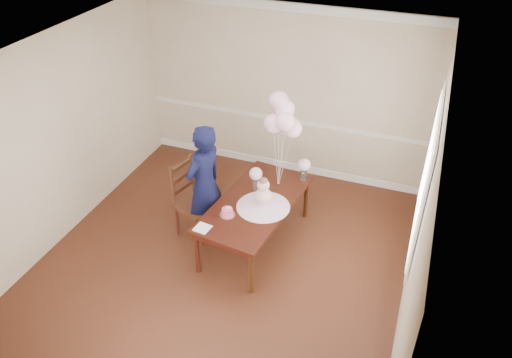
% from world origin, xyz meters
% --- Properties ---
extents(floor, '(4.50, 5.00, 0.00)m').
position_xyz_m(floor, '(0.00, 0.00, 0.00)').
color(floor, '#35170D').
rests_on(floor, ground).
extents(ceiling, '(4.50, 5.00, 0.02)m').
position_xyz_m(ceiling, '(0.00, 0.00, 2.70)').
color(ceiling, white).
rests_on(ceiling, wall_back).
extents(wall_back, '(4.50, 0.02, 2.70)m').
position_xyz_m(wall_back, '(0.00, 2.50, 1.35)').
color(wall_back, tan).
rests_on(wall_back, floor).
extents(wall_front, '(4.50, 0.02, 2.70)m').
position_xyz_m(wall_front, '(0.00, -2.50, 1.35)').
color(wall_front, tan).
rests_on(wall_front, floor).
extents(wall_left, '(0.02, 5.00, 2.70)m').
position_xyz_m(wall_left, '(-2.25, 0.00, 1.35)').
color(wall_left, tan).
rests_on(wall_left, floor).
extents(wall_right, '(0.02, 5.00, 2.70)m').
position_xyz_m(wall_right, '(2.25, 0.00, 1.35)').
color(wall_right, tan).
rests_on(wall_right, floor).
extents(chair_rail_trim, '(4.50, 0.02, 0.07)m').
position_xyz_m(chair_rail_trim, '(0.00, 2.49, 0.90)').
color(chair_rail_trim, silver).
rests_on(chair_rail_trim, wall_back).
extents(crown_molding, '(4.50, 0.02, 0.12)m').
position_xyz_m(crown_molding, '(0.00, 2.49, 2.63)').
color(crown_molding, silver).
rests_on(crown_molding, wall_back).
extents(baseboard_trim, '(4.50, 0.02, 0.12)m').
position_xyz_m(baseboard_trim, '(0.00, 2.49, 0.06)').
color(baseboard_trim, white).
rests_on(baseboard_trim, floor).
extents(window_frame, '(0.02, 1.66, 1.56)m').
position_xyz_m(window_frame, '(2.23, 0.50, 1.55)').
color(window_frame, white).
rests_on(window_frame, wall_right).
extents(window_blinds, '(0.01, 1.50, 1.40)m').
position_xyz_m(window_blinds, '(2.21, 0.50, 1.55)').
color(window_blinds, silver).
rests_on(window_blinds, wall_right).
extents(dining_table_top, '(1.12, 1.90, 0.05)m').
position_xyz_m(dining_table_top, '(0.26, 0.58, 0.65)').
color(dining_table_top, black).
rests_on(dining_table_top, table_leg_fl).
extents(table_apron, '(1.02, 1.80, 0.09)m').
position_xyz_m(table_apron, '(0.26, 0.58, 0.59)').
color(table_apron, black).
rests_on(table_apron, table_leg_fl).
extents(table_leg_fl, '(0.07, 0.07, 0.63)m').
position_xyz_m(table_leg_fl, '(-0.22, -0.19, 0.32)').
color(table_leg_fl, black).
rests_on(table_leg_fl, floor).
extents(table_leg_fr, '(0.07, 0.07, 0.63)m').
position_xyz_m(table_leg_fr, '(0.54, -0.28, 0.32)').
color(table_leg_fr, black).
rests_on(table_leg_fr, floor).
extents(table_leg_bl, '(0.07, 0.07, 0.63)m').
position_xyz_m(table_leg_bl, '(-0.01, 1.45, 0.32)').
color(table_leg_bl, black).
rests_on(table_leg_bl, floor).
extents(table_leg_br, '(0.07, 0.07, 0.63)m').
position_xyz_m(table_leg_br, '(0.74, 1.36, 0.32)').
color(table_leg_br, black).
rests_on(table_leg_br, floor).
extents(baby_skirt, '(0.76, 0.76, 0.09)m').
position_xyz_m(baby_skirt, '(0.39, 0.52, 0.72)').
color(baby_skirt, '#E4A8BF').
rests_on(baby_skirt, dining_table_top).
extents(baby_torso, '(0.22, 0.22, 0.22)m').
position_xyz_m(baby_torso, '(0.39, 0.52, 0.84)').
color(baby_torso, pink).
rests_on(baby_torso, baby_skirt).
extents(baby_head, '(0.15, 0.15, 0.15)m').
position_xyz_m(baby_head, '(0.39, 0.52, 1.01)').
color(baby_head, beige).
rests_on(baby_head, baby_torso).
extents(baby_hair, '(0.11, 0.11, 0.11)m').
position_xyz_m(baby_hair, '(0.39, 0.52, 1.06)').
color(baby_hair, brown).
rests_on(baby_hair, baby_head).
extents(cake_platter, '(0.22, 0.22, 0.01)m').
position_xyz_m(cake_platter, '(0.03, 0.20, 0.68)').
color(cake_platter, silver).
rests_on(cake_platter, dining_table_top).
extents(birthday_cake, '(0.15, 0.15, 0.09)m').
position_xyz_m(birthday_cake, '(0.03, 0.20, 0.73)').
color(birthday_cake, '#DF4667').
rests_on(birthday_cake, cake_platter).
extents(cake_flower_a, '(0.03, 0.03, 0.03)m').
position_xyz_m(cake_flower_a, '(0.03, 0.20, 0.79)').
color(cake_flower_a, white).
rests_on(cake_flower_a, birthday_cake).
extents(cake_flower_b, '(0.03, 0.03, 0.03)m').
position_xyz_m(cake_flower_b, '(0.06, 0.22, 0.79)').
color(cake_flower_b, white).
rests_on(cake_flower_b, birthday_cake).
extents(rose_vase_near, '(0.10, 0.10, 0.14)m').
position_xyz_m(rose_vase_near, '(0.16, 0.87, 0.75)').
color(rose_vase_near, white).
rests_on(rose_vase_near, dining_table_top).
extents(roses_near, '(0.17, 0.17, 0.17)m').
position_xyz_m(roses_near, '(0.16, 0.87, 0.91)').
color(roses_near, beige).
rests_on(roses_near, rose_vase_near).
extents(rose_vase_far, '(0.10, 0.10, 0.14)m').
position_xyz_m(rose_vase_far, '(0.70, 1.30, 0.75)').
color(rose_vase_far, white).
rests_on(rose_vase_far, dining_table_top).
extents(roses_far, '(0.17, 0.17, 0.17)m').
position_xyz_m(roses_far, '(0.70, 1.30, 0.91)').
color(roses_far, beige).
rests_on(roses_far, rose_vase_far).
extents(napkin, '(0.20, 0.20, 0.01)m').
position_xyz_m(napkin, '(-0.15, -0.14, 0.68)').
color(napkin, white).
rests_on(napkin, dining_table_top).
extents(balloon_weight, '(0.04, 0.04, 0.02)m').
position_xyz_m(balloon_weight, '(0.41, 1.06, 0.68)').
color(balloon_weight, silver).
rests_on(balloon_weight, dining_table_top).
extents(balloon_a, '(0.25, 0.25, 0.25)m').
position_xyz_m(balloon_a, '(0.32, 1.08, 1.58)').
color(balloon_a, '#FFB4CE').
rests_on(balloon_a, balloon_ribbon_a).
extents(balloon_b, '(0.25, 0.25, 0.25)m').
position_xyz_m(balloon_b, '(0.50, 1.01, 1.67)').
color(balloon_b, '#FFB4CF').
rests_on(balloon_b, balloon_ribbon_b).
extents(balloon_c, '(0.25, 0.25, 0.25)m').
position_xyz_m(balloon_c, '(0.44, 1.15, 1.76)').
color(balloon_c, '#FFB4D8').
rests_on(balloon_c, balloon_ribbon_c).
extents(balloon_d, '(0.25, 0.25, 0.25)m').
position_xyz_m(balloon_d, '(0.36, 1.18, 1.85)').
color(balloon_d, '#E4A1B9').
rests_on(balloon_d, balloon_ribbon_d).
extents(balloon_e, '(0.25, 0.25, 0.25)m').
position_xyz_m(balloon_e, '(0.56, 1.12, 1.53)').
color(balloon_e, '#FFB4C8').
rests_on(balloon_e, balloon_ribbon_e).
extents(balloon_ribbon_a, '(0.08, 0.01, 0.75)m').
position_xyz_m(balloon_ribbon_a, '(0.37, 1.07, 1.06)').
color(balloon_ribbon_a, white).
rests_on(balloon_ribbon_a, balloon_weight).
extents(balloon_ribbon_b, '(0.09, 0.06, 0.84)m').
position_xyz_m(balloon_ribbon_b, '(0.46, 1.04, 1.11)').
color(balloon_ribbon_b, white).
rests_on(balloon_ribbon_b, balloon_weight).
extents(balloon_ribbon_c, '(0.03, 0.08, 0.93)m').
position_xyz_m(balloon_ribbon_c, '(0.43, 1.11, 1.15)').
color(balloon_ribbon_c, silver).
rests_on(balloon_ribbon_c, balloon_weight).
extents(balloon_ribbon_d, '(0.06, 0.10, 1.02)m').
position_xyz_m(balloon_ribbon_d, '(0.38, 1.12, 1.20)').
color(balloon_ribbon_d, white).
rests_on(balloon_ribbon_d, balloon_weight).
extents(balloon_ribbon_e, '(0.13, 0.05, 0.70)m').
position_xyz_m(balloon_ribbon_e, '(0.49, 1.09, 1.04)').
color(balloon_ribbon_e, white).
rests_on(balloon_ribbon_e, balloon_weight).
extents(dining_chair_seat, '(0.57, 0.57, 0.05)m').
position_xyz_m(dining_chair_seat, '(-0.55, 0.50, 0.49)').
color(dining_chair_seat, '#3B1C10').
rests_on(dining_chair_seat, chair_leg_fl).
extents(chair_leg_fl, '(0.05, 0.05, 0.47)m').
position_xyz_m(chair_leg_fl, '(-0.78, 0.36, 0.23)').
color(chair_leg_fl, '#36120E').
rests_on(chair_leg_fl, floor).
extents(chair_leg_fr, '(0.05, 0.05, 0.47)m').
position_xyz_m(chair_leg_fr, '(-0.40, 0.27, 0.23)').
color(chair_leg_fr, '#3C2010').
rests_on(chair_leg_fr, floor).
extents(chair_leg_bl, '(0.05, 0.05, 0.47)m').
position_xyz_m(chair_leg_bl, '(-0.69, 0.74, 0.23)').
color(chair_leg_bl, '#3C2110').
rests_on(chair_leg_bl, floor).
extents(chair_leg_br, '(0.05, 0.05, 0.47)m').
position_xyz_m(chair_leg_br, '(-0.31, 0.65, 0.23)').
color(chair_leg_br, '#34170E').
rests_on(chair_leg_br, floor).
extents(chair_back_post_l, '(0.05, 0.05, 0.61)m').
position_xyz_m(chair_back_post_l, '(-0.80, 0.36, 0.80)').
color(chair_back_post_l, '#3A1B10').
rests_on(chair_back_post_l, dining_chair_seat).
extents(chair_back_post_r, '(0.05, 0.05, 0.61)m').
position_xyz_m(chair_back_post_r, '(-0.71, 0.74, 0.80)').
color(chair_back_post_r, '#361E0E').
rests_on(chair_back_post_r, dining_chair_seat).
extents(chair_slat_low, '(0.13, 0.43, 0.05)m').
position_xyz_m(chair_slat_low, '(-0.76, 0.55, 0.67)').
color(chair_slat_low, '#3B1810').
rests_on(chair_slat_low, dining_chair_seat).
extents(chair_slat_mid, '(0.13, 0.43, 0.05)m').
position_xyz_m(chair_slat_mid, '(-0.76, 0.55, 0.85)').
color(chair_slat_mid, '#36160E').
rests_on(chair_slat_mid, dining_chair_seat).
extents(chair_slat_top, '(0.13, 0.43, 0.05)m').
position_xyz_m(chair_slat_top, '(-0.76, 0.55, 1.02)').
color(chair_slat_top, '#3C2110').
rests_on(chair_slat_top, dining_chair_seat).
extents(woman, '(0.56, 0.70, 1.69)m').
position_xyz_m(woman, '(-0.41, 0.49, 0.84)').
color(woman, black).
rests_on(woman, floor).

